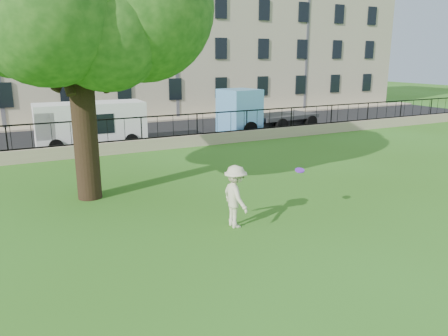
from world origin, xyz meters
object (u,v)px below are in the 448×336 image
man (236,197)px  white_van (91,125)px  blue_truck (268,109)px  frisbee (300,170)px

man → white_van: bearing=7.4°
blue_truck → white_van: bearing=173.0°
man → frisbee: bearing=-97.8°
frisbee → blue_truck: blue_truck is taller
frisbee → blue_truck: size_ratio=0.04×
man → blue_truck: 16.35m
frisbee → white_van: (-3.30, 13.59, -0.32)m
white_van → frisbee: bearing=-74.9°
man → frisbee: (1.90, -0.31, 0.59)m
man → frisbee: 2.01m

